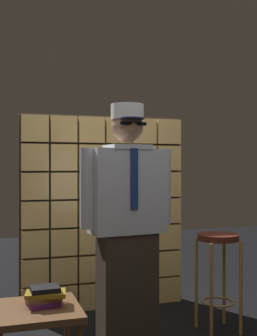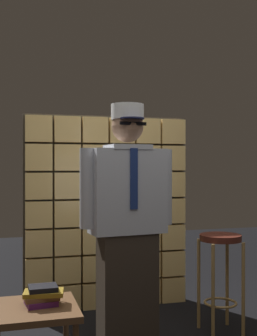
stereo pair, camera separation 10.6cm
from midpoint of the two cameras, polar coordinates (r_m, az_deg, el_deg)
name	(u,v)px [view 1 (the left image)]	position (r m, az deg, el deg)	size (l,w,h in m)	color
glass_block_wall	(104,212)	(4.23, -3.89, -5.82)	(1.60, 0.10, 1.87)	#F2C672
standing_person	(127,223)	(3.22, -1.11, -7.18)	(0.73, 0.33, 1.81)	#382D23
bar_stool	(218,259)	(3.74, 10.81, -11.59)	(0.34, 0.34, 0.80)	#592319
side_table	(37,318)	(2.85, -13.02, -18.60)	(0.52, 0.52, 0.51)	brown
book_stack	(44,296)	(2.84, -12.06, -16.09)	(0.26, 0.20, 0.12)	#591E66
coffee_mug	(51,295)	(2.90, -11.15, -15.95)	(0.13, 0.08, 0.09)	silver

